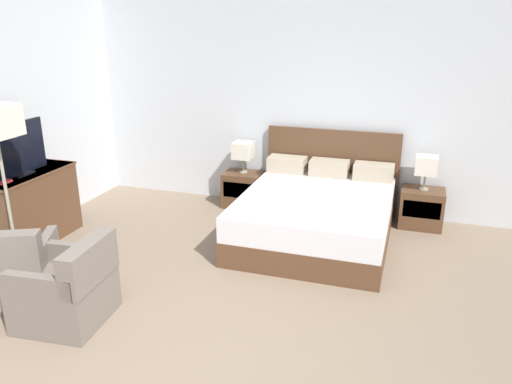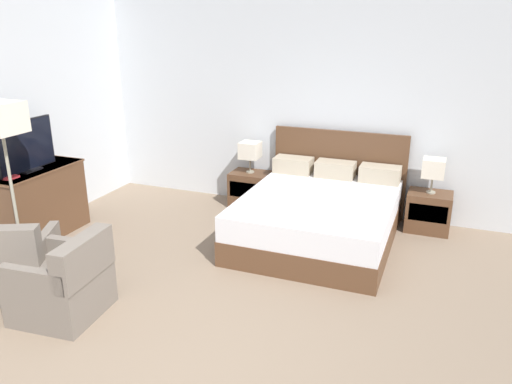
# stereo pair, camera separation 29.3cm
# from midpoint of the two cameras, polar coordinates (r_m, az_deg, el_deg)

# --- Properties ---
(ground_plane) EXTENTS (11.40, 11.40, 0.00)m
(ground_plane) POSITION_cam_midpoint_polar(r_m,az_deg,el_deg) (3.92, -8.65, -20.18)
(ground_plane) COLOR #84705B
(wall_back) EXTENTS (7.02, 0.06, 2.84)m
(wall_back) POSITION_cam_midpoint_polar(r_m,az_deg,el_deg) (6.70, 7.33, 9.90)
(wall_back) COLOR silver
(wall_back) RESTS_ON ground
(wall_left) EXTENTS (0.06, 5.60, 2.84)m
(wall_left) POSITION_cam_midpoint_polar(r_m,az_deg,el_deg) (6.27, -25.83, 7.56)
(wall_left) COLOR silver
(wall_left) RESTS_ON ground
(bed) EXTENTS (1.75, 2.06, 1.12)m
(bed) POSITION_cam_midpoint_polar(r_m,az_deg,el_deg) (5.91, 8.68, -2.62)
(bed) COLOR brown
(bed) RESTS_ON ground
(nightstand_left) EXTENTS (0.52, 0.40, 0.49)m
(nightstand_left) POSITION_cam_midpoint_polar(r_m,az_deg,el_deg) (6.92, 0.54, 0.31)
(nightstand_left) COLOR brown
(nightstand_left) RESTS_ON ground
(nightstand_right) EXTENTS (0.52, 0.40, 0.49)m
(nightstand_right) POSITION_cam_midpoint_polar(r_m,az_deg,el_deg) (6.52, 20.33, -2.13)
(nightstand_right) COLOR brown
(nightstand_right) RESTS_ON ground
(table_lamp_left) EXTENTS (0.26, 0.26, 0.43)m
(table_lamp_left) POSITION_cam_midpoint_polar(r_m,az_deg,el_deg) (6.77, 0.56, 4.75)
(table_lamp_left) COLOR gray
(table_lamp_left) RESTS_ON nightstand_left
(table_lamp_right) EXTENTS (0.26, 0.26, 0.43)m
(table_lamp_right) POSITION_cam_midpoint_polar(r_m,az_deg,el_deg) (6.35, 20.89, 2.53)
(table_lamp_right) COLOR gray
(table_lamp_right) RESTS_ON nightstand_right
(dresser) EXTENTS (0.48, 1.17, 0.84)m
(dresser) POSITION_cam_midpoint_polar(r_m,az_deg,el_deg) (6.35, -22.38, -1.13)
(dresser) COLOR brown
(dresser) RESTS_ON ground
(tv) EXTENTS (0.18, 0.79, 0.58)m
(tv) POSITION_cam_midpoint_polar(r_m,az_deg,el_deg) (6.11, -23.60, 4.77)
(tv) COLOR black
(tv) RESTS_ON dresser
(book_red_cover) EXTENTS (0.21, 0.17, 0.03)m
(book_red_cover) POSITION_cam_midpoint_polar(r_m,az_deg,el_deg) (5.98, -25.30, 1.56)
(book_red_cover) COLOR #B7282D
(book_red_cover) RESTS_ON dresser
(armchair_by_window) EXTENTS (0.91, 0.92, 0.76)m
(armchair_by_window) POSITION_cam_midpoint_polar(r_m,az_deg,el_deg) (5.20, -24.39, -7.61)
(armchair_by_window) COLOR #70665B
(armchair_by_window) RESTS_ON ground
(armchair_companion) EXTENTS (0.75, 0.74, 0.76)m
(armchair_companion) POSITION_cam_midpoint_polar(r_m,az_deg,el_deg) (4.66, -19.35, -10.05)
(armchair_companion) COLOR #70665B
(armchair_companion) RESTS_ON ground
(floor_lamp) EXTENTS (0.38, 0.38, 1.72)m
(floor_lamp) POSITION_cam_midpoint_polar(r_m,az_deg,el_deg) (5.43, -25.72, 6.71)
(floor_lamp) COLOR gray
(floor_lamp) RESTS_ON ground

